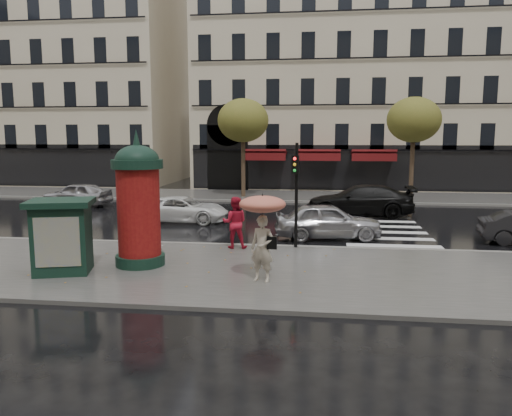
# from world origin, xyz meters

# --- Properties ---
(ground) EXTENTS (160.00, 160.00, 0.00)m
(ground) POSITION_xyz_m (0.00, 0.00, 0.00)
(ground) COLOR black
(ground) RESTS_ON ground
(near_sidewalk) EXTENTS (90.00, 7.00, 0.12)m
(near_sidewalk) POSITION_xyz_m (0.00, -0.50, 0.06)
(near_sidewalk) COLOR #474744
(near_sidewalk) RESTS_ON ground
(far_sidewalk) EXTENTS (90.00, 6.00, 0.12)m
(far_sidewalk) POSITION_xyz_m (0.00, 19.00, 0.06)
(far_sidewalk) COLOR #474744
(far_sidewalk) RESTS_ON ground
(near_kerb) EXTENTS (90.00, 0.25, 0.14)m
(near_kerb) POSITION_xyz_m (0.00, 3.00, 0.07)
(near_kerb) COLOR slate
(near_kerb) RESTS_ON ground
(far_kerb) EXTENTS (90.00, 0.25, 0.14)m
(far_kerb) POSITION_xyz_m (0.00, 16.00, 0.07)
(far_kerb) COLOR slate
(far_kerb) RESTS_ON ground
(zebra_crossing) EXTENTS (3.60, 11.75, 0.01)m
(zebra_crossing) POSITION_xyz_m (6.00, 9.60, 0.01)
(zebra_crossing) COLOR silver
(zebra_crossing) RESTS_ON ground
(bldg_far_corner) EXTENTS (26.00, 14.00, 22.90)m
(bldg_far_corner) POSITION_xyz_m (6.00, 30.00, 11.31)
(bldg_far_corner) COLOR #B7A88C
(bldg_far_corner) RESTS_ON ground
(bldg_far_left) EXTENTS (24.00, 14.00, 22.90)m
(bldg_far_left) POSITION_xyz_m (-22.00, 30.00, 11.31)
(bldg_far_left) COLOR #B7A88C
(bldg_far_left) RESTS_ON ground
(tree_far_left) EXTENTS (3.40, 3.40, 6.64)m
(tree_far_left) POSITION_xyz_m (-2.00, 18.00, 5.17)
(tree_far_left) COLOR #38281C
(tree_far_left) RESTS_ON ground
(tree_far_right) EXTENTS (3.40, 3.40, 6.64)m
(tree_far_right) POSITION_xyz_m (9.00, 18.00, 5.17)
(tree_far_right) COLOR #38281C
(tree_far_right) RESTS_ON ground
(woman_umbrella) EXTENTS (1.30, 1.30, 2.51)m
(woman_umbrella) POSITION_xyz_m (1.57, -1.66, 1.77)
(woman_umbrella) COLOR #B9AD98
(woman_umbrella) RESTS_ON near_sidewalk
(woman_red) EXTENTS (0.96, 0.77, 1.88)m
(woman_red) POSITION_xyz_m (0.09, 2.40, 1.06)
(woman_red) COLOR #B2162C
(woman_red) RESTS_ON near_sidewalk
(man_burgundy) EXTENTS (1.06, 0.88, 1.85)m
(man_burgundy) POSITION_xyz_m (-3.16, 2.40, 1.04)
(man_burgundy) COLOR #4F0F24
(man_burgundy) RESTS_ON near_sidewalk
(morris_column) EXTENTS (1.59, 1.59, 4.27)m
(morris_column) POSITION_xyz_m (-2.49, -0.35, 2.17)
(morris_column) COLOR black
(morris_column) RESTS_ON near_sidewalk
(traffic_light) EXTENTS (0.27, 0.37, 3.82)m
(traffic_light) POSITION_xyz_m (2.28, 2.73, 2.43)
(traffic_light) COLOR black
(traffic_light) RESTS_ON near_sidewalk
(newsstand) EXTENTS (2.17, 1.98, 2.20)m
(newsstand) POSITION_xyz_m (-4.45, -1.50, 1.25)
(newsstand) COLOR black
(newsstand) RESTS_ON near_sidewalk
(car_silver) EXTENTS (4.52, 2.29, 1.48)m
(car_silver) POSITION_xyz_m (3.49, 5.10, 0.74)
(car_silver) COLOR #ACACB1
(car_silver) RESTS_ON ground
(car_white) EXTENTS (4.54, 2.17, 1.25)m
(car_white) POSITION_xyz_m (-3.49, 8.22, 0.62)
(car_white) COLOR white
(car_white) RESTS_ON ground
(car_black) EXTENTS (5.62, 2.35, 1.62)m
(car_black) POSITION_xyz_m (5.24, 11.38, 0.81)
(car_black) COLOR black
(car_black) RESTS_ON ground
(car_far_silver) EXTENTS (4.37, 2.22, 1.43)m
(car_far_silver) POSITION_xyz_m (-11.33, 12.89, 0.71)
(car_far_silver) COLOR #A4A3A8
(car_far_silver) RESTS_ON ground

